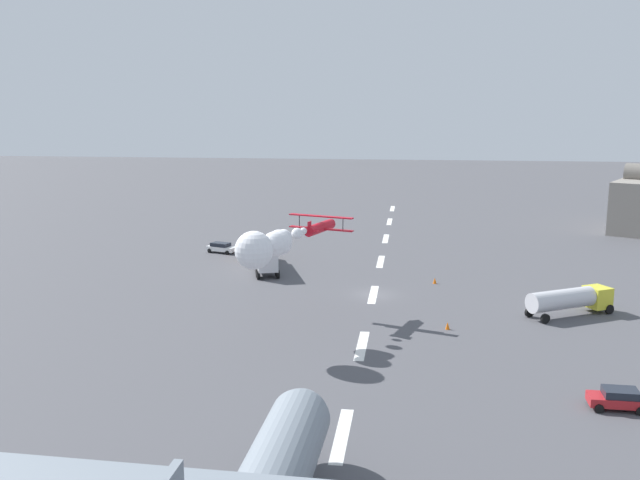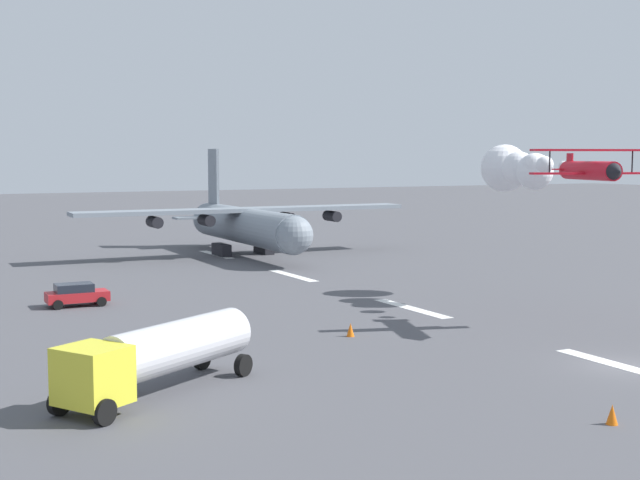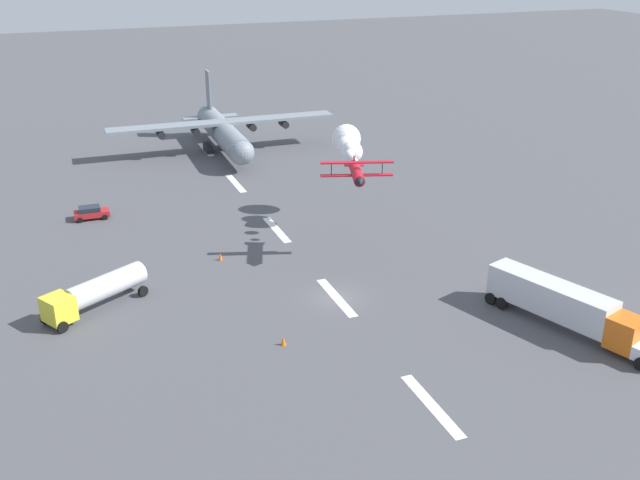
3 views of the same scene
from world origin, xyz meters
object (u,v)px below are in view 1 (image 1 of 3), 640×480
at_px(fuel_tanker_truck, 571,299).
at_px(traffic_cone_near, 435,281).
at_px(stunt_biplane_red, 272,244).
at_px(followme_car_yellow, 221,247).
at_px(semi_truck_orange, 262,252).
at_px(airport_staff_sedan, 618,398).
at_px(traffic_cone_far, 448,326).

bearing_deg(fuel_tanker_truck, traffic_cone_near, -130.91).
xyz_separation_m(stunt_biplane_red, fuel_tanker_truck, (-11.52, 29.19, -7.34)).
xyz_separation_m(fuel_tanker_truck, followme_car_yellow, (-26.45, -44.80, -0.94)).
xyz_separation_m(semi_truck_orange, airport_staff_sedan, (40.96, 35.03, -1.33)).
bearing_deg(traffic_cone_near, traffic_cone_far, 2.30).
distance_m(traffic_cone_near, traffic_cone_far, 18.21).
distance_m(semi_truck_orange, fuel_tanker_truck, 40.62).
height_order(airport_staff_sedan, traffic_cone_near, airport_staff_sedan).
height_order(followme_car_yellow, traffic_cone_near, followme_car_yellow).
height_order(fuel_tanker_truck, followme_car_yellow, fuel_tanker_truck).
relative_size(followme_car_yellow, airport_staff_sedan, 1.21).
bearing_deg(fuel_tanker_truck, followme_car_yellow, -120.55).
relative_size(traffic_cone_near, traffic_cone_far, 1.00).
relative_size(stunt_biplane_red, traffic_cone_far, 23.34).
bearing_deg(semi_truck_orange, stunt_biplane_red, 14.34).
bearing_deg(semi_truck_orange, traffic_cone_far, 44.75).
bearing_deg(traffic_cone_near, fuel_tanker_truck, 49.09).
distance_m(semi_truck_orange, traffic_cone_far, 33.80).
xyz_separation_m(traffic_cone_near, traffic_cone_far, (18.19, 0.73, 0.00)).
height_order(traffic_cone_near, traffic_cone_far, same).
xyz_separation_m(airport_staff_sedan, traffic_cone_far, (-16.98, -11.27, -0.44)).
height_order(airport_staff_sedan, traffic_cone_far, airport_staff_sedan).
bearing_deg(stunt_biplane_red, traffic_cone_far, 107.35).
height_order(stunt_biplane_red, semi_truck_orange, stunt_biplane_red).
height_order(stunt_biplane_red, traffic_cone_far, stunt_biplane_red).
bearing_deg(traffic_cone_far, airport_staff_sedan, 33.57).
xyz_separation_m(followme_car_yellow, traffic_cone_near, (14.67, 31.21, -0.44)).
distance_m(followme_car_yellow, traffic_cone_near, 34.49).
bearing_deg(traffic_cone_near, stunt_biplane_red, -33.81).
relative_size(fuel_tanker_truck, airport_staff_sedan, 2.39).
bearing_deg(airport_staff_sedan, traffic_cone_far, -146.43).
distance_m(stunt_biplane_red, traffic_cone_near, 29.36).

